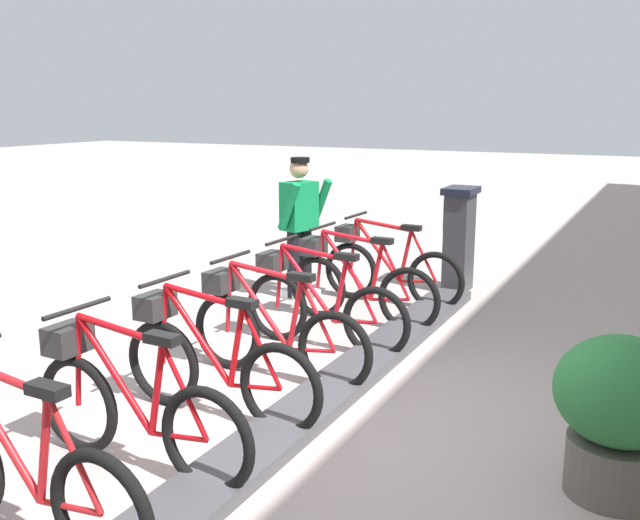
{
  "coord_description": "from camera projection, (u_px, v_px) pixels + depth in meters",
  "views": [
    {
      "loc": [
        -2.31,
        4.22,
        2.26
      ],
      "look_at": [
        0.5,
        -1.32,
        0.9
      ],
      "focal_mm": 40.16,
      "sensor_mm": 36.0,
      "label": 1
    }
  ],
  "objects": [
    {
      "name": "dock_rail_base",
      "position": [
        299.0,
        416.0,
        5.17
      ],
      "size": [
        0.44,
        7.69,
        0.1
      ],
      "primitive_type": "cube",
      "color": "#47474C",
      "rests_on": "ground"
    },
    {
      "name": "worker_near_rack",
      "position": [
        300.0,
        222.0,
        8.34
      ],
      "size": [
        0.57,
        0.69,
        1.66
      ],
      "color": "white",
      "rests_on": "ground"
    },
    {
      "name": "ground_plane",
      "position": [
        299.0,
        423.0,
        5.18
      ],
      "size": [
        60.0,
        60.0,
        0.0
      ],
      "primitive_type": "plane",
      "color": "#B1A09B"
    },
    {
      "name": "bike_docked_5",
      "position": [
        129.0,
        405.0,
        4.44
      ],
      "size": [
        1.72,
        0.54,
        1.02
      ],
      "color": "black",
      "rests_on": "ground"
    },
    {
      "name": "payment_kiosk",
      "position": [
        459.0,
        238.0,
        8.71
      ],
      "size": [
        0.36,
        0.52,
        1.28
      ],
      "color": "#38383D",
      "rests_on": "ground"
    },
    {
      "name": "bike_docked_6",
      "position": [
        15.0,
        466.0,
        3.69
      ],
      "size": [
        1.72,
        0.54,
        1.02
      ],
      "color": "black",
      "rests_on": "ground"
    },
    {
      "name": "bike_docked_3",
      "position": [
        271.0,
        329.0,
        5.94
      ],
      "size": [
        1.72,
        0.54,
        1.02
      ],
      "color": "black",
      "rests_on": "ground"
    },
    {
      "name": "bike_docked_1",
      "position": [
        355.0,
        284.0,
        7.44
      ],
      "size": [
        1.72,
        0.54,
        1.02
      ],
      "color": "black",
      "rests_on": "ground"
    },
    {
      "name": "bike_docked_2",
      "position": [
        318.0,
        304.0,
        6.69
      ],
      "size": [
        1.72,
        0.54,
        1.02
      ],
      "color": "black",
      "rests_on": "ground"
    },
    {
      "name": "planter_bush",
      "position": [
        620.0,
        408.0,
        4.12
      ],
      "size": [
        0.76,
        0.76,
        0.97
      ],
      "color": "#59544C",
      "rests_on": "ground"
    },
    {
      "name": "bike_docked_0",
      "position": [
        386.0,
        267.0,
        8.19
      ],
      "size": [
        1.72,
        0.54,
        1.02
      ],
      "color": "black",
      "rests_on": "ground"
    },
    {
      "name": "bike_docked_4",
      "position": [
        210.0,
        362.0,
        5.19
      ],
      "size": [
        1.72,
        0.54,
        1.02
      ],
      "color": "black",
      "rests_on": "ground"
    }
  ]
}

